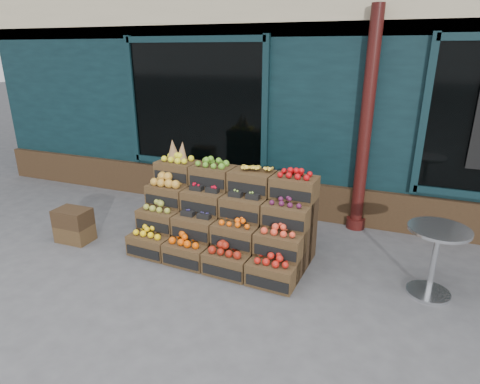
% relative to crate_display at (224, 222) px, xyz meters
% --- Properties ---
extents(ground, '(60.00, 60.00, 0.00)m').
position_rel_crate_display_xyz_m(ground, '(0.38, -0.57, -0.45)').
color(ground, '#49494B').
rests_on(ground, ground).
extents(shop_facade, '(12.00, 6.24, 4.80)m').
position_rel_crate_display_xyz_m(shop_facade, '(0.38, 4.54, 1.95)').
color(shop_facade, black).
rests_on(shop_facade, ground).
extents(crate_display, '(2.37, 1.25, 1.45)m').
position_rel_crate_display_xyz_m(crate_display, '(0.00, 0.00, 0.00)').
color(crate_display, '#402D19').
rests_on(crate_display, ground).
extents(spare_crates, '(0.49, 0.35, 0.49)m').
position_rel_crate_display_xyz_m(spare_crates, '(-2.14, -0.50, -0.20)').
color(spare_crates, '#402D19').
rests_on(spare_crates, ground).
extents(bistro_table, '(0.65, 0.65, 0.82)m').
position_rel_crate_display_xyz_m(bistro_table, '(2.57, -0.06, 0.06)').
color(bistro_table, silver).
rests_on(bistro_table, ground).
extents(shopkeeper, '(0.76, 0.61, 1.80)m').
position_rel_crate_display_xyz_m(shopkeeper, '(-1.70, 2.23, 0.45)').
color(shopkeeper, '#195A2B').
rests_on(shopkeeper, ground).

